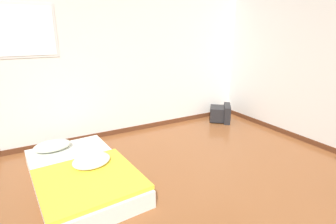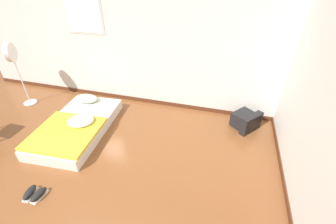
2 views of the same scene
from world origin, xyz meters
name	(u,v)px [view 1 (image 1 of 2)]	position (x,y,z in m)	size (l,w,h in m)	color
wall_back	(104,67)	(-0.01, 3.02, 1.29)	(8.30, 0.08, 2.60)	silver
mattress_bed	(81,174)	(-0.81, 1.58, 0.14)	(1.23, 2.02, 0.36)	silver
crt_tv	(221,113)	(2.38, 2.59, 0.17)	(0.62, 0.63, 0.37)	black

